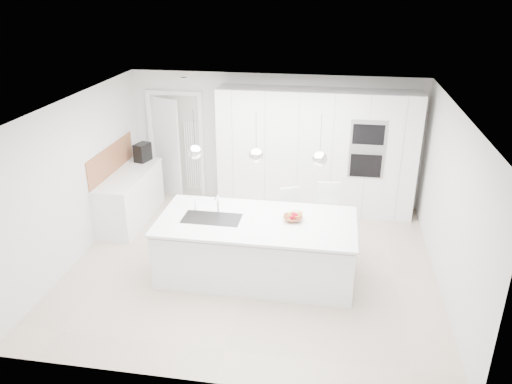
% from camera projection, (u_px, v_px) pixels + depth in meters
% --- Properties ---
extents(floor, '(5.50, 5.50, 0.00)m').
position_uv_depth(floor, '(253.00, 264.00, 7.74)').
color(floor, beige).
rests_on(floor, ground).
extents(wall_back, '(5.50, 0.00, 5.50)m').
position_uv_depth(wall_back, '(275.00, 140.00, 9.51)').
color(wall_back, silver).
rests_on(wall_back, ground).
extents(wall_left, '(0.00, 5.00, 5.00)m').
position_uv_depth(wall_left, '(76.00, 179.00, 7.66)').
color(wall_left, silver).
rests_on(wall_left, ground).
extents(ceiling, '(5.50, 5.50, 0.00)m').
position_uv_depth(ceiling, '(252.00, 106.00, 6.75)').
color(ceiling, white).
rests_on(ceiling, wall_back).
extents(tall_cabinets, '(3.60, 0.60, 2.30)m').
position_uv_depth(tall_cabinets, '(316.00, 152.00, 9.16)').
color(tall_cabinets, white).
rests_on(tall_cabinets, floor).
extents(oven_stack, '(0.62, 0.04, 1.05)m').
position_uv_depth(oven_stack, '(367.00, 149.00, 8.67)').
color(oven_stack, '#A5A5A8').
rests_on(oven_stack, tall_cabinets).
extents(doorway_frame, '(1.11, 0.08, 2.13)m').
position_uv_depth(doorway_frame, '(177.00, 146.00, 9.87)').
color(doorway_frame, white).
rests_on(doorway_frame, floor).
extents(hallway_door, '(0.76, 0.38, 2.00)m').
position_uv_depth(hallway_door, '(164.00, 148.00, 9.87)').
color(hallway_door, white).
rests_on(hallway_door, floor).
extents(radiator, '(0.32, 0.04, 1.40)m').
position_uv_depth(radiator, '(193.00, 156.00, 9.88)').
color(radiator, white).
rests_on(radiator, floor).
extents(left_base_cabinets, '(0.60, 1.80, 0.86)m').
position_uv_depth(left_base_cabinets, '(131.00, 198.00, 9.02)').
color(left_base_cabinets, white).
rests_on(left_base_cabinets, floor).
extents(left_worktop, '(0.62, 1.82, 0.04)m').
position_uv_depth(left_worktop, '(128.00, 175.00, 8.85)').
color(left_worktop, white).
rests_on(left_worktop, left_base_cabinets).
extents(oak_backsplash, '(0.02, 1.80, 0.50)m').
position_uv_depth(oak_backsplash, '(111.00, 160.00, 8.78)').
color(oak_backsplash, '#A2613A').
rests_on(oak_backsplash, wall_left).
extents(island_base, '(2.80, 1.20, 0.86)m').
position_uv_depth(island_base, '(256.00, 250.00, 7.28)').
color(island_base, white).
rests_on(island_base, floor).
extents(island_worktop, '(2.84, 1.40, 0.04)m').
position_uv_depth(island_worktop, '(257.00, 221.00, 7.15)').
color(island_worktop, white).
rests_on(island_worktop, island_base).
extents(island_sink, '(0.84, 0.44, 0.18)m').
position_uv_depth(island_sink, '(212.00, 223.00, 7.23)').
color(island_sink, '#3F3F42').
rests_on(island_sink, island_worktop).
extents(island_tap, '(0.02, 0.02, 0.30)m').
position_uv_depth(island_tap, '(218.00, 204.00, 7.31)').
color(island_tap, white).
rests_on(island_tap, island_worktop).
extents(pendant_left, '(0.20, 0.20, 0.20)m').
position_uv_depth(pendant_left, '(195.00, 152.00, 6.83)').
color(pendant_left, white).
rests_on(pendant_left, ceiling).
extents(pendant_mid, '(0.20, 0.20, 0.20)m').
position_uv_depth(pendant_mid, '(256.00, 155.00, 6.70)').
color(pendant_mid, white).
rests_on(pendant_mid, ceiling).
extents(pendant_right, '(0.20, 0.20, 0.20)m').
position_uv_depth(pendant_right, '(320.00, 159.00, 6.58)').
color(pendant_right, white).
rests_on(pendant_right, ceiling).
extents(fruit_bowl, '(0.31, 0.31, 0.07)m').
position_uv_depth(fruit_bowl, '(293.00, 218.00, 7.12)').
color(fruit_bowl, '#A2613A').
rests_on(fruit_bowl, island_worktop).
extents(espresso_machine, '(0.28, 0.36, 0.34)m').
position_uv_depth(espresso_machine, '(143.00, 152.00, 9.39)').
color(espresso_machine, black).
rests_on(espresso_machine, left_worktop).
extents(bar_stool_left, '(0.49, 0.56, 1.03)m').
position_uv_depth(bar_stool_left, '(288.00, 221.00, 7.99)').
color(bar_stool_left, white).
rests_on(bar_stool_left, floor).
extents(bar_stool_right, '(0.41, 0.54, 1.12)m').
position_uv_depth(bar_stool_right, '(327.00, 218.00, 7.97)').
color(bar_stool_right, white).
rests_on(bar_stool_right, floor).
extents(apple_a, '(0.08, 0.08, 0.08)m').
position_uv_depth(apple_a, '(295.00, 216.00, 7.12)').
color(apple_a, red).
rests_on(apple_a, fruit_bowl).
extents(apple_b, '(0.08, 0.08, 0.08)m').
position_uv_depth(apple_b, '(292.00, 217.00, 7.08)').
color(apple_b, red).
rests_on(apple_b, fruit_bowl).
extents(apple_c, '(0.08, 0.08, 0.08)m').
position_uv_depth(apple_c, '(294.00, 215.00, 7.13)').
color(apple_c, red).
rests_on(apple_c, fruit_bowl).
extents(banana_bunch, '(0.23, 0.17, 0.21)m').
position_uv_depth(banana_bunch, '(296.00, 214.00, 7.08)').
color(banana_bunch, gold).
rests_on(banana_bunch, fruit_bowl).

